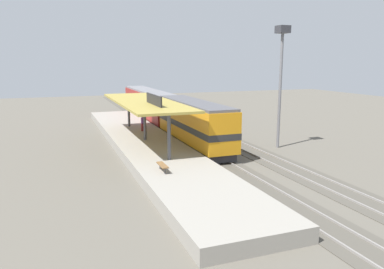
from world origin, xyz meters
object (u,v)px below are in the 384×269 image
locomotive (194,124)px  light_mast (281,61)px  person_waiting (143,122)px  passenger_carriage_single (149,105)px  platform_bench (162,165)px

locomotive → light_mast: size_ratio=1.23×
person_waiting → locomotive: bearing=-56.9°
locomotive → passenger_carriage_single: bearing=90.0°
platform_bench → passenger_carriage_single: 28.35m
platform_bench → light_mast: size_ratio=0.15×
platform_bench → person_waiting: 15.68m
locomotive → person_waiting: bearing=123.1°
passenger_carriage_single → light_mast: light_mast is taller
platform_bench → locomotive: (6.00, 9.70, 1.07)m
locomotive → person_waiting: (-3.79, 5.81, -0.56)m
locomotive → light_mast: light_mast is taller
passenger_carriage_single → person_waiting: (-3.79, -12.19, -0.46)m
locomotive → light_mast: 10.26m
platform_bench → light_mast: bearing=26.1°
platform_bench → locomotive: bearing=58.2°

